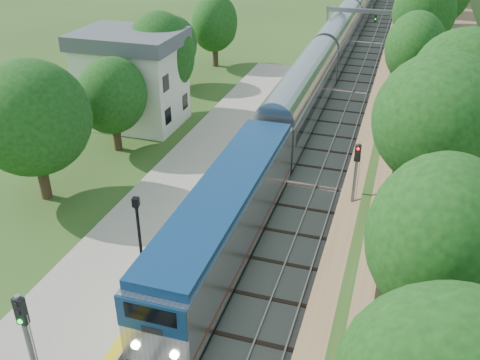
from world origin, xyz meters
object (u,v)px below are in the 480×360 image
(signal_gantry, at_px, (362,21))
(signal_platform, at_px, (31,350))
(station_building, at_px, (132,78))
(train, at_px, (349,24))
(lamppost_far, at_px, (141,246))
(signal_farside, at_px, (354,181))

(signal_gantry, bearing_deg, signal_platform, -95.73)
(station_building, xyz_separation_m, signal_gantry, (16.47, 24.99, 0.73))
(train, bearing_deg, station_building, -111.99)
(station_building, bearing_deg, train, 68.01)
(signal_gantry, height_order, signal_platform, signal_platform)
(station_building, height_order, lamppost_far, station_building)
(station_building, height_order, signal_gantry, station_building)
(station_building, relative_size, train, 0.07)
(signal_platform, bearing_deg, signal_farside, 60.96)
(station_building, relative_size, lamppost_far, 1.73)
(train, bearing_deg, signal_platform, -92.63)
(lamppost_far, distance_m, signal_platform, 8.81)
(station_building, relative_size, signal_gantry, 1.02)
(signal_gantry, xyz_separation_m, lamppost_far, (-5.73, -44.92, -2.22))
(lamppost_far, bearing_deg, signal_platform, -87.62)
(train, xyz_separation_m, lamppost_far, (-3.26, -54.59, 0.31))
(signal_gantry, height_order, signal_farside, signal_gantry)
(train, distance_m, lamppost_far, 54.69)
(signal_farside, bearing_deg, train, 97.54)
(lamppost_far, distance_m, signal_farside, 12.27)
(train, distance_m, signal_platform, 63.35)
(station_building, bearing_deg, signal_farside, -31.12)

